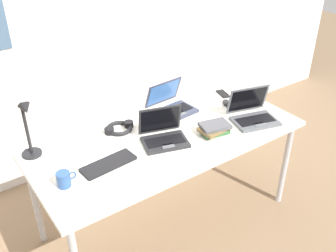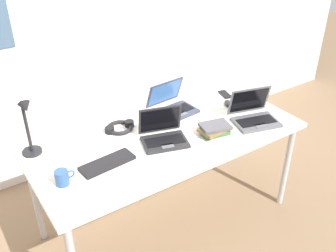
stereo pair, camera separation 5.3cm
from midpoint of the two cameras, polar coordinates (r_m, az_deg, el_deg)
ground_plane at (r=3.03m, az=-0.52°, el=-13.37°), size 12.00×12.00×0.00m
wall_back at (r=3.23m, az=-12.24°, el=15.75°), size 6.00×0.13×2.60m
desk at (r=2.60m, az=-0.59°, el=-2.58°), size 1.80×0.80×0.74m
desk_lamp at (r=2.41m, az=-20.37°, el=-0.51°), size 0.12×0.18×0.40m
laptop_front_left at (r=2.50m, az=-1.27°, el=-1.32°), size 0.34×0.30×0.21m
laptop_mid_desk at (r=2.84m, az=-0.05°, el=2.99°), size 0.32×0.30×0.21m
laptop_far_corner at (r=2.78m, az=11.77°, el=1.69°), size 0.36×0.33×0.22m
external_keyboard at (r=2.33m, az=-9.35°, el=-5.48°), size 0.34×0.15×0.02m
computer_mouse at (r=2.97m, az=8.04°, el=3.39°), size 0.09×0.11×0.03m
cell_phone at (r=3.13m, az=7.56°, el=4.70°), size 0.09×0.15×0.01m
headphones at (r=2.65m, az=-7.71°, el=-0.29°), size 0.21×0.18×0.04m
pill_bottle at (r=3.08m, az=11.64°, el=4.66°), size 0.04×0.04×0.08m
book_stack at (r=2.59m, az=6.23°, el=-0.36°), size 0.22×0.17×0.07m
coffee_mug at (r=2.22m, az=-15.65°, el=-7.51°), size 0.11×0.08×0.09m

